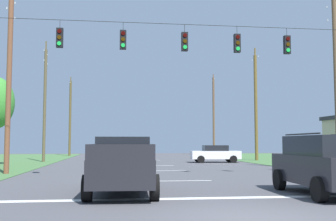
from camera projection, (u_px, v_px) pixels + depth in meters
name	position (u px, v px, depth m)	size (l,w,h in m)	color
ground_plane	(251.00, 218.00, 9.66)	(120.00, 120.00, 0.00)	#47474C
stop_bar_stripe	(216.00, 198.00, 13.06)	(15.90, 0.45, 0.01)	white
lane_dash_0	(185.00, 181.00, 18.99)	(0.15, 2.50, 0.01)	white
lane_dash_1	(166.00, 171.00, 25.88)	(0.15, 2.50, 0.01)	white
lane_dash_2	(157.00, 166.00, 31.56)	(0.15, 2.50, 0.01)	white
lane_dash_3	(148.00, 160.00, 40.77)	(0.15, 2.50, 0.01)	white
overhead_signal_span	(177.00, 84.00, 20.62)	(18.92, 0.31, 8.17)	brown
pickup_truck	(123.00, 165.00, 14.31)	(2.45, 5.47, 1.95)	black
suv_black	(325.00, 163.00, 13.82)	(2.34, 4.86, 2.05)	black
distant_car_crossing_white	(215.00, 154.00, 36.61)	(4.39, 2.19, 1.52)	silver
utility_pole_mid_right	(336.00, 78.00, 26.03)	(0.29, 1.89, 11.68)	brown
utility_pole_far_right	(256.00, 106.00, 40.78)	(0.32, 1.92, 11.17)	brown
utility_pole_near_left	(214.00, 115.00, 57.83)	(0.29, 1.53, 11.39)	brown
utility_pole_far_left	(9.00, 77.00, 23.36)	(0.29, 1.90, 10.96)	brown
utility_pole_distant_right	(45.00, 101.00, 37.83)	(0.27, 1.97, 11.11)	brown
utility_pole_distant_left	(70.00, 117.00, 55.28)	(0.31, 1.66, 10.60)	brown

